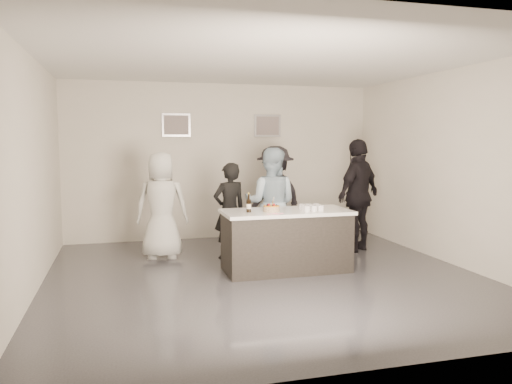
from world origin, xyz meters
TOP-DOWN VIEW (x-y plane):
  - floor at (0.00, 0.00)m, footprint 6.00×6.00m
  - ceiling at (0.00, 0.00)m, footprint 6.00×6.00m
  - wall_back at (0.00, 3.00)m, footprint 6.00×0.04m
  - wall_front at (0.00, -3.00)m, footprint 6.00×0.04m
  - wall_left at (-3.00, 0.00)m, footprint 0.04×6.00m
  - wall_right at (3.00, 0.00)m, footprint 0.04×6.00m
  - picture_left at (-0.90, 2.97)m, footprint 0.54×0.04m
  - picture_right at (0.90, 2.97)m, footprint 0.54×0.04m
  - bar_counter at (0.38, 0.23)m, footprint 1.86×0.86m
  - cake at (0.14, 0.16)m, footprint 0.23×0.23m
  - beer_bottle_a at (-0.18, 0.25)m, footprint 0.07×0.07m
  - beer_bottle_b at (-0.20, 0.17)m, footprint 0.07×0.07m
  - tumbler_cluster at (0.75, 0.15)m, footprint 0.30×0.30m
  - candles at (0.10, -0.08)m, footprint 0.24×0.08m
  - person_main_black at (-0.25, 1.22)m, footprint 0.65×0.52m
  - person_main_blue at (0.40, 1.08)m, footprint 1.08×0.98m
  - person_guest_left at (-1.31, 1.51)m, footprint 0.93×0.69m
  - person_guest_right at (2.02, 1.19)m, footprint 1.21×1.01m
  - person_guest_back at (0.80, 2.13)m, footprint 1.34×1.09m

SIDE VIEW (x-z plane):
  - floor at x=0.00m, z-range 0.00..0.00m
  - bar_counter at x=0.38m, z-range 0.00..0.90m
  - person_main_black at x=-0.25m, z-range 0.00..1.56m
  - person_guest_left at x=-1.31m, z-range 0.00..1.74m
  - person_main_blue at x=0.40m, z-range 0.00..1.80m
  - candles at x=0.10m, z-range 0.90..0.91m
  - person_guest_back at x=0.80m, z-range 0.00..1.81m
  - cake at x=0.14m, z-range 0.90..0.98m
  - tumbler_cluster at x=0.75m, z-range 0.90..0.98m
  - person_guest_right at x=2.02m, z-range 0.00..1.94m
  - beer_bottle_a at x=-0.18m, z-range 0.90..1.16m
  - beer_bottle_b at x=-0.20m, z-range 0.90..1.16m
  - wall_back at x=0.00m, z-range 0.00..3.00m
  - wall_front at x=0.00m, z-range 0.00..3.00m
  - wall_left at x=-3.00m, z-range 0.00..3.00m
  - wall_right at x=3.00m, z-range 0.00..3.00m
  - picture_left at x=-0.90m, z-range 1.98..2.42m
  - picture_right at x=0.90m, z-range 1.98..2.42m
  - ceiling at x=0.00m, z-range 3.00..3.00m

